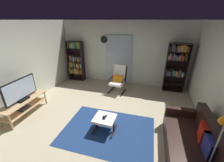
{
  "coord_description": "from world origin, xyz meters",
  "views": [
    {
      "loc": [
        1.09,
        -2.84,
        2.6
      ],
      "look_at": [
        -0.01,
        1.11,
        0.8
      ],
      "focal_mm": 22.43,
      "sensor_mm": 36.0,
      "label": 1
    }
  ],
  "objects_px": {
    "bookshelf_near_sofa": "(176,65)",
    "floor_lamp_by_sofa": "(224,126)",
    "bookshelf_near_tv": "(76,61)",
    "television": "(21,90)",
    "tv_remote": "(105,117)",
    "cell_phone": "(104,118)",
    "wall_clock": "(104,40)",
    "lounge_armchair": "(118,78)",
    "leather_sofa": "(193,145)",
    "ottoman": "(105,120)",
    "tv_stand": "(24,105)"
  },
  "relations": [
    {
      "from": "cell_phone",
      "to": "floor_lamp_by_sofa",
      "type": "bearing_deg",
      "value": -27.98
    },
    {
      "from": "floor_lamp_by_sofa",
      "to": "cell_phone",
      "type": "bearing_deg",
      "value": 160.93
    },
    {
      "from": "television",
      "to": "tv_remote",
      "type": "distance_m",
      "value": 2.51
    },
    {
      "from": "bookshelf_near_tv",
      "to": "television",
      "type": "bearing_deg",
      "value": -93.4
    },
    {
      "from": "lounge_armchair",
      "to": "cell_phone",
      "type": "xyz_separation_m",
      "value": [
        0.16,
        -2.23,
        -0.14
      ]
    },
    {
      "from": "floor_lamp_by_sofa",
      "to": "wall_clock",
      "type": "height_order",
      "value": "wall_clock"
    },
    {
      "from": "wall_clock",
      "to": "bookshelf_near_tv",
      "type": "bearing_deg",
      "value": -172.55
    },
    {
      "from": "television",
      "to": "cell_phone",
      "type": "distance_m",
      "value": 2.48
    },
    {
      "from": "bookshelf_near_tv",
      "to": "wall_clock",
      "type": "xyz_separation_m",
      "value": [
        1.3,
        0.17,
        0.95
      ]
    },
    {
      "from": "cell_phone",
      "to": "tv_stand",
      "type": "bearing_deg",
      "value": 170.71
    },
    {
      "from": "television",
      "to": "wall_clock",
      "type": "distance_m",
      "value": 3.52
    },
    {
      "from": "wall_clock",
      "to": "ottoman",
      "type": "bearing_deg",
      "value": -71.85
    },
    {
      "from": "ottoman",
      "to": "floor_lamp_by_sofa",
      "type": "bearing_deg",
      "value": -19.66
    },
    {
      "from": "bookshelf_near_sofa",
      "to": "floor_lamp_by_sofa",
      "type": "relative_size",
      "value": 1.22
    },
    {
      "from": "television",
      "to": "wall_clock",
      "type": "relative_size",
      "value": 3.56
    },
    {
      "from": "television",
      "to": "lounge_armchair",
      "type": "height_order",
      "value": "television"
    },
    {
      "from": "cell_phone",
      "to": "bookshelf_near_tv",
      "type": "bearing_deg",
      "value": 119.49
    },
    {
      "from": "lounge_armchair",
      "to": "wall_clock",
      "type": "height_order",
      "value": "wall_clock"
    },
    {
      "from": "bookshelf_near_tv",
      "to": "ottoman",
      "type": "relative_size",
      "value": 3.26
    },
    {
      "from": "cell_phone",
      "to": "wall_clock",
      "type": "distance_m",
      "value": 3.51
    },
    {
      "from": "wall_clock",
      "to": "tv_stand",
      "type": "bearing_deg",
      "value": -115.91
    },
    {
      "from": "leather_sofa",
      "to": "floor_lamp_by_sofa",
      "type": "bearing_deg",
      "value": -79.15
    },
    {
      "from": "lounge_armchair",
      "to": "tv_remote",
      "type": "bearing_deg",
      "value": -84.99
    },
    {
      "from": "tv_remote",
      "to": "cell_phone",
      "type": "bearing_deg",
      "value": -127.11
    },
    {
      "from": "ottoman",
      "to": "cell_phone",
      "type": "height_order",
      "value": "cell_phone"
    },
    {
      "from": "lounge_armchair",
      "to": "floor_lamp_by_sofa",
      "type": "xyz_separation_m",
      "value": [
        2.21,
        -2.94,
        0.69
      ]
    },
    {
      "from": "tv_stand",
      "to": "ottoman",
      "type": "relative_size",
      "value": 2.54
    },
    {
      "from": "cell_phone",
      "to": "wall_clock",
      "type": "relative_size",
      "value": 0.48
    },
    {
      "from": "tv_stand",
      "to": "bookshelf_near_tv",
      "type": "relative_size",
      "value": 0.78
    },
    {
      "from": "tv_remote",
      "to": "wall_clock",
      "type": "bearing_deg",
      "value": 114.13
    },
    {
      "from": "lounge_armchair",
      "to": "floor_lamp_by_sofa",
      "type": "relative_size",
      "value": 0.67
    },
    {
      "from": "tv_stand",
      "to": "cell_phone",
      "type": "distance_m",
      "value": 2.45
    },
    {
      "from": "leather_sofa",
      "to": "cell_phone",
      "type": "bearing_deg",
      "value": 173.98
    },
    {
      "from": "tv_stand",
      "to": "bookshelf_near_tv",
      "type": "height_order",
      "value": "bookshelf_near_tv"
    },
    {
      "from": "floor_lamp_by_sofa",
      "to": "tv_remote",
      "type": "bearing_deg",
      "value": 159.83
    },
    {
      "from": "television",
      "to": "lounge_armchair",
      "type": "relative_size",
      "value": 1.01
    },
    {
      "from": "tv_stand",
      "to": "tv_remote",
      "type": "xyz_separation_m",
      "value": [
        2.48,
        0.02,
        0.08
      ]
    },
    {
      "from": "ottoman",
      "to": "tv_stand",
      "type": "bearing_deg",
      "value": -179.94
    },
    {
      "from": "tv_remote",
      "to": "bookshelf_near_tv",
      "type": "bearing_deg",
      "value": 134.7
    },
    {
      "from": "television",
      "to": "floor_lamp_by_sofa",
      "type": "distance_m",
      "value": 4.58
    },
    {
      "from": "television",
      "to": "bookshelf_near_sofa",
      "type": "bearing_deg",
      "value": 33.02
    },
    {
      "from": "tv_remote",
      "to": "cell_phone",
      "type": "relative_size",
      "value": 1.03
    },
    {
      "from": "bookshelf_near_sofa",
      "to": "floor_lamp_by_sofa",
      "type": "bearing_deg",
      "value": -87.65
    },
    {
      "from": "bookshelf_near_tv",
      "to": "lounge_armchair",
      "type": "distance_m",
      "value": 2.24
    },
    {
      "from": "leather_sofa",
      "to": "floor_lamp_by_sofa",
      "type": "relative_size",
      "value": 1.15
    },
    {
      "from": "bookshelf_near_tv",
      "to": "tv_remote",
      "type": "relative_size",
      "value": 12.2
    },
    {
      "from": "leather_sofa",
      "to": "tv_remote",
      "type": "height_order",
      "value": "leather_sofa"
    },
    {
      "from": "bookshelf_near_sofa",
      "to": "wall_clock",
      "type": "xyz_separation_m",
      "value": [
        -2.88,
        0.19,
        0.78
      ]
    },
    {
      "from": "bookshelf_near_tv",
      "to": "floor_lamp_by_sofa",
      "type": "bearing_deg",
      "value": -39.62
    },
    {
      "from": "wall_clock",
      "to": "cell_phone",
      "type": "bearing_deg",
      "value": -72.18
    }
  ]
}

